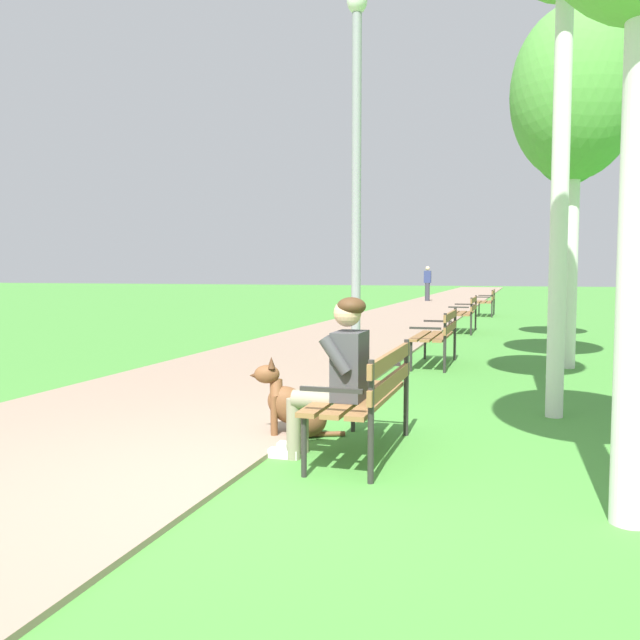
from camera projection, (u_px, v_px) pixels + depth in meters
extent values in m
plane|color=#478E38|center=(261.00, 488.00, 4.42)|extent=(120.00, 120.00, 0.00)
cube|color=gray|center=(436.00, 305.00, 27.84)|extent=(3.46, 60.00, 0.04)
cube|color=olive|center=(335.00, 396.00, 5.27)|extent=(0.14, 1.50, 0.04)
cube|color=olive|center=(356.00, 397.00, 5.22)|extent=(0.14, 1.50, 0.04)
cube|color=olive|center=(378.00, 399.00, 5.17)|extent=(0.14, 1.50, 0.04)
cube|color=olive|center=(391.00, 382.00, 5.12)|extent=(0.04, 1.50, 0.11)
cube|color=olive|center=(391.00, 359.00, 5.11)|extent=(0.04, 1.50, 0.11)
cylinder|color=#2D2B28|center=(353.00, 407.00, 5.95)|extent=(0.04, 0.04, 0.45)
cylinder|color=#2D2B28|center=(406.00, 388.00, 5.79)|extent=(0.04, 0.04, 0.85)
cube|color=#2D2B28|center=(375.00, 363.00, 5.86)|extent=(0.45, 0.04, 0.03)
cylinder|color=#2D2B28|center=(304.00, 445.00, 4.64)|extent=(0.04, 0.04, 0.45)
cylinder|color=#2D2B28|center=(371.00, 422.00, 4.48)|extent=(0.04, 0.04, 0.85)
cube|color=#2D2B28|center=(331.00, 390.00, 4.55)|extent=(0.45, 0.04, 0.03)
cube|color=olive|center=(420.00, 336.00, 10.14)|extent=(0.14, 1.50, 0.04)
cube|color=olive|center=(432.00, 336.00, 10.09)|extent=(0.14, 1.50, 0.04)
cube|color=olive|center=(443.00, 337.00, 10.04)|extent=(0.14, 1.50, 0.04)
cube|color=olive|center=(450.00, 328.00, 10.00)|extent=(0.04, 1.50, 0.11)
cube|color=olive|center=(451.00, 316.00, 9.98)|extent=(0.04, 1.50, 0.11)
cylinder|color=#2D2B28|center=(425.00, 345.00, 10.82)|extent=(0.04, 0.04, 0.45)
cylinder|color=#2D2B28|center=(455.00, 334.00, 10.67)|extent=(0.04, 0.04, 0.85)
cube|color=#2D2B28|center=(438.00, 321.00, 10.73)|extent=(0.45, 0.04, 0.03)
cylinder|color=#2D2B28|center=(411.00, 356.00, 9.51)|extent=(0.04, 0.04, 0.45)
cylinder|color=#2D2B28|center=(445.00, 343.00, 9.35)|extent=(0.04, 0.04, 0.85)
cube|color=#2D2B28|center=(425.00, 328.00, 9.42)|extent=(0.45, 0.04, 0.03)
cube|color=olive|center=(454.00, 313.00, 15.53)|extent=(0.14, 1.50, 0.04)
cube|color=olive|center=(461.00, 313.00, 15.48)|extent=(0.14, 1.50, 0.04)
cube|color=olive|center=(469.00, 313.00, 15.43)|extent=(0.14, 1.50, 0.04)
cube|color=olive|center=(474.00, 308.00, 15.39)|extent=(0.04, 1.50, 0.11)
cube|color=olive|center=(474.00, 300.00, 15.38)|extent=(0.04, 1.50, 0.11)
cylinder|color=#2D2B28|center=(456.00, 321.00, 16.22)|extent=(0.04, 0.04, 0.45)
cylinder|color=#2D2B28|center=(476.00, 313.00, 16.06)|extent=(0.04, 0.04, 0.85)
cube|color=#2D2B28|center=(464.00, 304.00, 16.13)|extent=(0.45, 0.04, 0.03)
cylinder|color=#2D2B28|center=(449.00, 325.00, 14.90)|extent=(0.04, 0.04, 0.45)
cylinder|color=#2D2B28|center=(471.00, 317.00, 14.74)|extent=(0.04, 0.04, 0.85)
cube|color=#2D2B28|center=(459.00, 307.00, 14.81)|extent=(0.45, 0.04, 0.03)
cube|color=olive|center=(478.00, 302.00, 21.19)|extent=(0.14, 1.50, 0.04)
cube|color=olive|center=(484.00, 302.00, 21.14)|extent=(0.14, 1.50, 0.04)
cube|color=olive|center=(490.00, 302.00, 21.09)|extent=(0.14, 1.50, 0.04)
cube|color=olive|center=(493.00, 298.00, 21.05)|extent=(0.04, 1.50, 0.11)
cube|color=olive|center=(493.00, 292.00, 21.04)|extent=(0.04, 1.50, 0.11)
cylinder|color=#2D2B28|center=(479.00, 308.00, 21.88)|extent=(0.04, 0.04, 0.45)
cylinder|color=#2D2B28|center=(494.00, 302.00, 21.72)|extent=(0.04, 0.04, 0.85)
cube|color=#2D2B28|center=(485.00, 295.00, 21.79)|extent=(0.45, 0.04, 0.03)
cylinder|color=#2D2B28|center=(476.00, 310.00, 20.56)|extent=(0.04, 0.04, 0.45)
cylinder|color=#2D2B28|center=(492.00, 304.00, 20.40)|extent=(0.04, 0.04, 0.85)
cube|color=#2D2B28|center=(483.00, 297.00, 20.47)|extent=(0.45, 0.04, 0.03)
cylinder|color=gray|center=(327.00, 395.00, 5.19)|extent=(0.42, 0.14, 0.14)
cylinder|color=gray|center=(302.00, 423.00, 5.27)|extent=(0.11, 0.11, 0.47)
cube|color=silver|center=(293.00, 447.00, 5.31)|extent=(0.24, 0.09, 0.07)
cylinder|color=gray|center=(320.00, 400.00, 5.00)|extent=(0.42, 0.14, 0.14)
cylinder|color=gray|center=(293.00, 429.00, 5.08)|extent=(0.11, 0.11, 0.47)
cube|color=silver|center=(284.00, 453.00, 5.12)|extent=(0.24, 0.09, 0.07)
cube|color=#3F3F42|center=(350.00, 366.00, 5.01)|extent=(0.22, 0.36, 0.52)
cylinder|color=#3F3F42|center=(349.00, 349.00, 5.22)|extent=(0.25, 0.09, 0.30)
cylinder|color=#3F3F42|center=(335.00, 355.00, 4.83)|extent=(0.25, 0.09, 0.30)
sphere|color=tan|center=(347.00, 313.00, 4.99)|extent=(0.21, 0.21, 0.21)
ellipsoid|color=#472D19|center=(351.00, 306.00, 4.98)|extent=(0.22, 0.23, 0.14)
ellipsoid|color=brown|center=(306.00, 419.00, 5.75)|extent=(0.44, 0.40, 0.32)
ellipsoid|color=brown|center=(289.00, 405.00, 5.72)|extent=(0.55, 0.39, 0.48)
ellipsoid|color=#4C2D19|center=(295.00, 401.00, 5.73)|extent=(0.40, 0.31, 0.27)
cylinder|color=brown|center=(274.00, 415.00, 5.78)|extent=(0.06, 0.06, 0.38)
cylinder|color=brown|center=(274.00, 418.00, 5.66)|extent=(0.06, 0.06, 0.38)
cylinder|color=brown|center=(276.00, 389.00, 5.70)|extent=(0.17, 0.20, 0.19)
ellipsoid|color=brown|center=(267.00, 374.00, 5.69)|extent=(0.26, 0.21, 0.16)
cone|color=#4C2D19|center=(255.00, 375.00, 5.68)|extent=(0.13, 0.12, 0.09)
cone|color=#4C2D19|center=(271.00, 362.00, 5.73)|extent=(0.06, 0.06, 0.09)
cone|color=#4C2D19|center=(272.00, 363.00, 5.64)|extent=(0.06, 0.06, 0.09)
cylinder|color=brown|center=(329.00, 434.00, 5.78)|extent=(0.28, 0.15, 0.04)
cylinder|color=gray|center=(356.00, 379.00, 7.92)|extent=(0.20, 0.20, 0.30)
cylinder|color=gray|center=(356.00, 205.00, 7.77)|extent=(0.11, 0.11, 4.44)
ellipsoid|color=silver|center=(357.00, 0.00, 7.59)|extent=(0.24, 0.24, 0.32)
cylinder|color=silver|center=(640.00, 231.00, 3.67)|extent=(0.23, 0.23, 3.33)
cylinder|color=silver|center=(560.00, 190.00, 6.40)|extent=(0.17, 0.17, 4.45)
cylinder|color=silver|center=(570.00, 258.00, 9.74)|extent=(0.23, 0.23, 3.26)
ellipsoid|color=#569E42|center=(574.00, 93.00, 9.56)|extent=(1.82, 1.89, 2.51)
cylinder|color=silver|center=(567.00, 253.00, 12.97)|extent=(0.23, 0.23, 3.57)
ellipsoid|color=#4C933D|center=(570.00, 125.00, 12.78)|extent=(1.59, 1.39, 2.27)
cylinder|color=#383842|center=(427.00, 292.00, 30.81)|extent=(0.22, 0.22, 0.88)
cube|color=navy|center=(428.00, 277.00, 30.75)|extent=(0.32, 0.20, 0.56)
sphere|color=beige|center=(428.00, 268.00, 30.72)|extent=(0.20, 0.20, 0.20)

